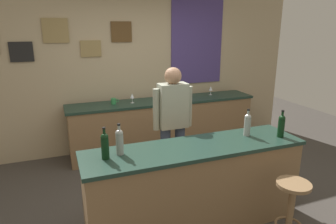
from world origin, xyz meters
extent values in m
plane|color=#423D38|center=(0.00, 0.00, 0.00)|extent=(10.00, 10.00, 0.00)
cube|color=tan|center=(0.00, 2.03, 1.40)|extent=(6.00, 0.06, 2.80)
cube|color=black|center=(-1.70, 1.99, 1.73)|extent=(0.32, 0.02, 0.29)
cube|color=#997F4C|center=(-1.20, 1.99, 2.03)|extent=(0.37, 0.02, 0.36)
cube|color=#997F4C|center=(-0.70, 1.99, 1.75)|extent=(0.32, 0.02, 0.25)
cube|color=brown|center=(-0.20, 1.99, 2.01)|extent=(0.33, 0.02, 0.32)
cube|color=#4C3D7F|center=(1.16, 1.99, 1.85)|extent=(0.99, 0.02, 1.53)
cube|color=olive|center=(0.00, -0.40, 0.44)|extent=(2.27, 0.57, 0.88)
cube|color=#1E382D|center=(0.00, -0.40, 0.90)|extent=(2.31, 0.60, 0.04)
cube|color=olive|center=(0.40, 1.65, 0.43)|extent=(3.13, 0.53, 0.86)
cube|color=#1E382D|center=(0.40, 1.65, 0.88)|extent=(3.20, 0.56, 0.04)
cylinder|color=#384766|center=(0.17, 0.40, 0.43)|extent=(0.13, 0.13, 0.86)
cylinder|color=#384766|center=(-0.03, 0.40, 0.43)|extent=(0.13, 0.13, 0.86)
cube|color=#9EA38E|center=(0.07, 0.40, 1.14)|extent=(0.36, 0.20, 0.56)
sphere|color=#A87A5B|center=(0.07, 0.40, 1.51)|extent=(0.21, 0.21, 0.21)
cylinder|color=#9EA38E|center=(0.29, 0.40, 1.11)|extent=(0.08, 0.08, 0.52)
cylinder|color=#9EA38E|center=(-0.15, 0.40, 1.11)|extent=(0.08, 0.08, 0.52)
cylinder|color=olive|center=(0.73, -1.02, 0.32)|extent=(0.06, 0.06, 0.65)
cylinder|color=olive|center=(0.73, -1.02, 0.66)|extent=(0.32, 0.32, 0.03)
cylinder|color=black|center=(-0.91, -0.38, 1.02)|extent=(0.07, 0.07, 0.20)
sphere|color=black|center=(-0.91, -0.38, 1.13)|extent=(0.07, 0.07, 0.07)
cylinder|color=black|center=(-0.91, -0.38, 1.17)|extent=(0.03, 0.03, 0.09)
cylinder|color=black|center=(-0.91, -0.38, 1.22)|extent=(0.03, 0.03, 0.02)
cylinder|color=#999E99|center=(-0.76, -0.33, 1.02)|extent=(0.07, 0.07, 0.20)
sphere|color=#999E99|center=(-0.76, -0.33, 1.13)|extent=(0.07, 0.07, 0.07)
cylinder|color=#999E99|center=(-0.76, -0.33, 1.17)|extent=(0.03, 0.03, 0.09)
cylinder|color=black|center=(-0.76, -0.33, 1.22)|extent=(0.03, 0.03, 0.02)
cylinder|color=#999E99|center=(0.67, -0.33, 1.02)|extent=(0.07, 0.07, 0.20)
sphere|color=#999E99|center=(0.67, -0.33, 1.13)|extent=(0.07, 0.07, 0.07)
cylinder|color=#999E99|center=(0.67, -0.33, 1.17)|extent=(0.03, 0.03, 0.09)
cylinder|color=black|center=(0.67, -0.33, 1.22)|extent=(0.03, 0.03, 0.02)
cylinder|color=black|center=(0.99, -0.49, 1.02)|extent=(0.07, 0.07, 0.20)
sphere|color=black|center=(0.99, -0.49, 1.13)|extent=(0.07, 0.07, 0.07)
cylinder|color=black|center=(0.99, -0.49, 1.17)|extent=(0.03, 0.03, 0.09)
cylinder|color=black|center=(0.99, -0.49, 1.22)|extent=(0.03, 0.03, 0.02)
cylinder|color=silver|center=(-0.14, 1.65, 0.90)|extent=(0.06, 0.06, 0.00)
cylinder|color=silver|center=(-0.14, 1.65, 0.94)|extent=(0.01, 0.01, 0.07)
cone|color=silver|center=(-0.14, 1.65, 1.02)|extent=(0.07, 0.07, 0.08)
cylinder|color=silver|center=(0.50, 1.67, 0.90)|extent=(0.06, 0.06, 0.00)
cylinder|color=silver|center=(0.50, 1.67, 0.94)|extent=(0.01, 0.01, 0.07)
cone|color=silver|center=(0.50, 1.67, 1.02)|extent=(0.07, 0.07, 0.08)
cylinder|color=silver|center=(1.33, 1.72, 0.90)|extent=(0.06, 0.06, 0.00)
cylinder|color=silver|center=(1.33, 1.72, 0.94)|extent=(0.01, 0.01, 0.07)
cone|color=silver|center=(1.33, 1.72, 1.02)|extent=(0.07, 0.07, 0.08)
cylinder|color=#338C4C|center=(-0.44, 1.68, 0.95)|extent=(0.08, 0.08, 0.09)
torus|color=#338C4C|center=(-0.38, 1.68, 0.95)|extent=(0.06, 0.01, 0.06)
camera|label=1|loc=(-1.27, -2.94, 2.09)|focal=31.92mm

